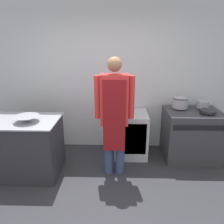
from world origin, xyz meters
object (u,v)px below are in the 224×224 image
object	(u,v)px
mixing_bowl	(27,119)
sauce_pot	(203,104)
stove	(191,135)
person_cook	(114,112)
saute_pan	(208,111)
stock_pot	(180,102)
fridge_unit	(131,134)

from	to	relation	value
mixing_bowl	sauce_pot	xyz separation A→B (m)	(2.81, 0.77, 0.02)
stove	person_cook	world-z (taller)	person_cook
saute_pan	mixing_bowl	bearing A→B (deg)	-169.71
person_cook	mixing_bowl	world-z (taller)	person_cook
sauce_pot	person_cook	bearing A→B (deg)	-156.34
person_cook	mixing_bowl	size ratio (longest dim) A/B	5.04
person_cook	stock_pot	bearing A→B (deg)	30.53
stove	person_cook	size ratio (longest dim) A/B	0.51
stove	sauce_pot	bearing A→B (deg)	35.23
saute_pan	sauce_pot	bearing A→B (deg)	90.00
fridge_unit	mixing_bowl	xyz separation A→B (m)	(-1.57, -0.72, 0.54)
saute_pan	stock_pot	bearing A→B (deg)	146.63
stock_pot	person_cook	bearing A→B (deg)	-149.47
fridge_unit	mixing_bowl	size ratio (longest dim) A/B	2.22
fridge_unit	stock_pot	world-z (taller)	stock_pot
stove	saute_pan	distance (m)	0.53
stove	stock_pot	bearing A→B (deg)	147.88
person_cook	sauce_pot	world-z (taller)	person_cook
mixing_bowl	stock_pot	xyz separation A→B (m)	(2.42, 0.77, 0.06)
stove	saute_pan	xyz separation A→B (m)	(0.19, -0.13, 0.48)
fridge_unit	saute_pan	xyz separation A→B (m)	(1.25, -0.21, 0.52)
stove	sauce_pot	size ratio (longest dim) A/B	4.44
stock_pot	stove	bearing A→B (deg)	-32.12
fridge_unit	person_cook	world-z (taller)	person_cook
person_cook	mixing_bowl	xyz separation A→B (m)	(-1.27, -0.10, -0.09)
person_cook	stock_pot	distance (m)	1.33
stove	fridge_unit	distance (m)	1.07
stove	mixing_bowl	distance (m)	2.75
fridge_unit	sauce_pot	bearing A→B (deg)	2.29
stock_pot	sauce_pot	world-z (taller)	stock_pot
mixing_bowl	fridge_unit	bearing A→B (deg)	24.74
stock_pot	saute_pan	xyz separation A→B (m)	(0.40, -0.26, -0.08)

